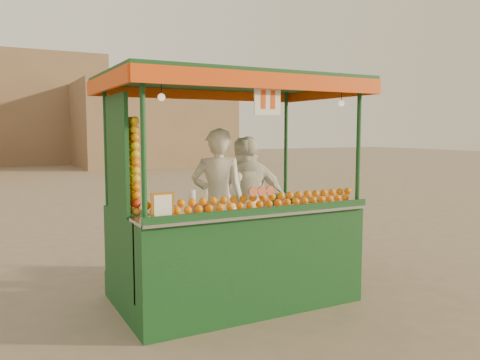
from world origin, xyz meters
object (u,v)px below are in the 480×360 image
vendor_left (218,201)px  vendor_middle (242,201)px  vendor_right (250,200)px  juice_cart (230,231)px

vendor_left → vendor_middle: size_ratio=1.07×
vendor_right → juice_cart: bearing=57.5°
vendor_middle → vendor_right: bearing=144.0°
vendor_middle → vendor_right: vendor_right is taller
juice_cart → vendor_right: size_ratio=1.77×
vendor_middle → vendor_right: size_ratio=0.99×
juice_cart → vendor_left: size_ratio=1.67×
vendor_middle → vendor_left: bearing=45.9°
vendor_left → vendor_middle: bearing=-126.5°
juice_cart → vendor_middle: size_ratio=1.79×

